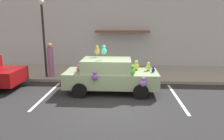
{
  "coord_description": "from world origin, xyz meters",
  "views": [
    {
      "loc": [
        0.56,
        -7.55,
        3.18
      ],
      "look_at": [
        -0.03,
        2.2,
        0.9
      ],
      "focal_mm": 33.21,
      "sensor_mm": 36.0,
      "label": 1
    }
  ],
  "objects_px": {
    "plush_covered_car": "(110,75)",
    "teddy_bear_on_sidewalk": "(136,72)",
    "street_lamp_post": "(43,31)",
    "pedestrian_near_shopfront": "(51,61)"
  },
  "relations": [
    {
      "from": "teddy_bear_on_sidewalk",
      "to": "street_lamp_post",
      "type": "relative_size",
      "value": 0.19
    },
    {
      "from": "plush_covered_car",
      "to": "teddy_bear_on_sidewalk",
      "type": "relative_size",
      "value": 5.42
    },
    {
      "from": "teddy_bear_on_sidewalk",
      "to": "plush_covered_car",
      "type": "bearing_deg",
      "value": -125.08
    },
    {
      "from": "plush_covered_car",
      "to": "pedestrian_near_shopfront",
      "type": "height_order",
      "value": "plush_covered_car"
    },
    {
      "from": "street_lamp_post",
      "to": "teddy_bear_on_sidewalk",
      "type": "bearing_deg",
      "value": -0.67
    },
    {
      "from": "street_lamp_post",
      "to": "pedestrian_near_shopfront",
      "type": "xyz_separation_m",
      "value": [
        0.25,
        0.11,
        -1.64
      ]
    },
    {
      "from": "plush_covered_car",
      "to": "pedestrian_near_shopfront",
      "type": "xyz_separation_m",
      "value": [
        -3.48,
        2.01,
        0.24
      ]
    },
    {
      "from": "teddy_bear_on_sidewalk",
      "to": "street_lamp_post",
      "type": "bearing_deg",
      "value": 179.33
    },
    {
      "from": "street_lamp_post",
      "to": "pedestrian_near_shopfront",
      "type": "distance_m",
      "value": 1.67
    },
    {
      "from": "street_lamp_post",
      "to": "pedestrian_near_shopfront",
      "type": "height_order",
      "value": "street_lamp_post"
    }
  ]
}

